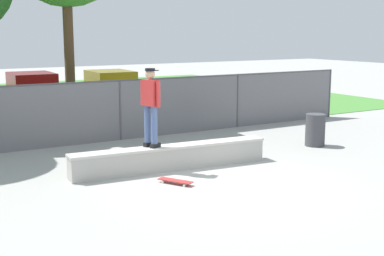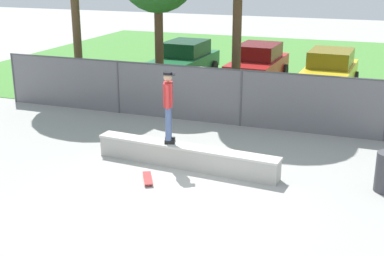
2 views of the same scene
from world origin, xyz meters
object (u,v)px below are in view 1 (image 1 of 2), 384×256
Objects in this scene: concrete_ledge at (171,157)px; car_red at (33,94)px; skateboard at (175,181)px; trash_bin at (315,130)px; skateboarder at (151,103)px; car_yellow at (112,91)px.

car_red reaches higher than concrete_ledge.
concrete_ledge is at bearing -86.80° from car_red.
trash_bin is at bearing 14.35° from skateboard.
skateboard is 0.19× the size of car_red.
concrete_ledge is 10.28m from car_red.
skateboarder reaches higher than car_yellow.
concrete_ledge is 2.69× the size of skateboarder.
skateboarder is 2.31× the size of skateboard.
skateboard is 11.43m from car_red.
skateboarder is at bearing 88.02° from skateboard.
concrete_ledge is 1.29m from skateboard.
concrete_ledge is at bearing 65.00° from skateboard.
skateboard is 11.28m from car_yellow.
car_yellow is at bearing -10.45° from car_red.
concrete_ledge reaches higher than skateboard.
car_yellow reaches higher than skateboard.
car_yellow is (3.04, 10.83, 0.77)m from skateboard.
skateboarder is 1.99× the size of trash_bin.
concrete_ledge is at bearing -104.50° from car_yellow.
car_yellow is at bearing 74.32° from skateboard.
car_yellow is 9.75m from trash_bin.
car_red and car_yellow have the same top height.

